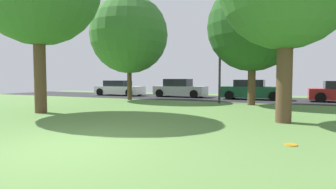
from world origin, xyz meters
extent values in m
plane|color=#5B8442|center=(0.00, 0.00, 0.00)|extent=(44.00, 44.00, 0.00)
cube|color=#28282B|center=(0.00, 16.00, 0.00)|extent=(44.00, 6.40, 0.01)
cylinder|color=brown|center=(2.17, 11.63, 1.32)|extent=(0.43, 0.43, 2.64)
sphere|color=#23511E|center=(2.17, 11.63, 4.45)|extent=(5.08, 5.08, 5.08)
cylinder|color=brown|center=(-6.24, 12.00, 1.30)|extent=(0.32, 0.32, 2.60)
sphere|color=#38702D|center=(-6.24, 12.00, 4.61)|extent=(5.45, 5.45, 5.45)
cylinder|color=brown|center=(4.02, 5.58, 1.61)|extent=(0.51, 0.51, 3.23)
cylinder|color=brown|center=(-5.73, 4.06, 1.75)|extent=(0.50, 0.50, 3.50)
cylinder|color=orange|center=(4.28, 2.19, 0.01)|extent=(0.27, 0.27, 0.03)
cube|color=white|center=(-9.83, 15.98, 0.49)|extent=(4.40, 1.71, 0.68)
cube|color=black|center=(-10.05, 15.98, 1.09)|extent=(2.11, 1.50, 0.52)
cylinder|color=black|center=(-8.29, 16.84, 0.32)|extent=(0.64, 0.22, 0.64)
cylinder|color=black|center=(-8.29, 15.13, 0.32)|extent=(0.64, 0.22, 0.64)
cylinder|color=black|center=(-11.37, 16.84, 0.32)|extent=(0.64, 0.22, 0.64)
cylinder|color=black|center=(-11.37, 15.13, 0.32)|extent=(0.64, 0.22, 0.64)
cube|color=#B7B7BC|center=(-4.08, 16.31, 0.52)|extent=(4.22, 1.76, 0.74)
cube|color=black|center=(-4.29, 16.31, 1.19)|extent=(2.03, 1.55, 0.60)
cylinder|color=black|center=(-2.60, 17.19, 0.32)|extent=(0.64, 0.22, 0.64)
cylinder|color=black|center=(-2.60, 15.43, 0.32)|extent=(0.64, 0.22, 0.64)
cylinder|color=black|center=(-5.56, 17.19, 0.32)|extent=(0.64, 0.22, 0.64)
cylinder|color=black|center=(-5.56, 15.43, 0.32)|extent=(0.64, 0.22, 0.64)
cube|color=#195633|center=(1.67, 15.95, 0.54)|extent=(4.24, 1.74, 0.79)
cube|color=black|center=(1.46, 15.95, 1.18)|extent=(2.04, 1.53, 0.49)
cylinder|color=black|center=(3.15, 16.81, 0.32)|extent=(0.64, 0.22, 0.64)
cylinder|color=black|center=(3.15, 15.08, 0.32)|extent=(0.64, 0.22, 0.64)
cylinder|color=black|center=(0.18, 16.81, 0.32)|extent=(0.64, 0.22, 0.64)
cylinder|color=black|center=(0.18, 15.08, 0.32)|extent=(0.64, 0.22, 0.64)
cylinder|color=black|center=(5.91, 16.79, 0.32)|extent=(0.64, 0.22, 0.64)
cylinder|color=black|center=(5.91, 15.07, 0.32)|extent=(0.64, 0.22, 0.64)
cylinder|color=#2D2D33|center=(0.18, 12.20, 2.25)|extent=(0.14, 0.14, 4.50)
camera|label=1|loc=(4.27, -4.40, 1.48)|focal=29.06mm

